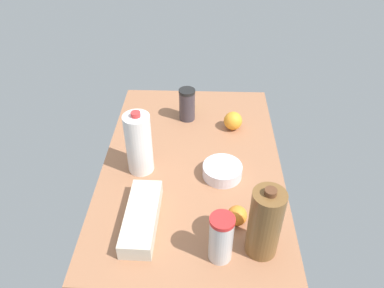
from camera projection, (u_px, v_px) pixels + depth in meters
The scene contains 10 objects.
countertop at pixel (192, 165), 162.07cm from camera, with size 120.00×76.00×3.00cm, color #9E6747.
mixing_bowl at pixel (222, 171), 152.98cm from camera, with size 16.15×16.15×5.22cm, color silver.
egg_carton at pixel (142, 217), 133.17cm from camera, with size 31.64×11.13×6.16cm, color beige.
chocolate_milk_jug at pixel (265, 223), 118.13cm from camera, with size 10.64×10.64×28.14cm.
tumbler_cup at pixel (221, 238), 118.35cm from camera, with size 7.99×7.99×18.70cm.
milk_jug at pixel (139, 144), 149.65cm from camera, with size 10.61×10.61×28.39cm.
shaker_bottle at pixel (187, 104), 182.13cm from camera, with size 7.97×7.97×16.26cm.
orange_loose at pixel (237, 216), 133.06cm from camera, with size 7.29×7.29×7.29cm, color orange.
lime_by_jug at pixel (190, 102), 194.00cm from camera, with size 5.47×5.47×5.47cm, color #66B641.
orange_far_back at pixel (233, 121), 177.87cm from camera, with size 8.78×8.78×8.78cm, color orange.
Camera 1 is at (121.23, 4.41, 109.36)cm, focal length 35.00 mm.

